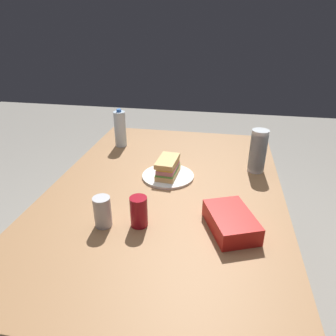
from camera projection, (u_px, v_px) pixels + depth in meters
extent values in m
plane|color=gray|center=(166.00, 304.00, 1.77)|extent=(8.00, 8.00, 0.00)
cube|color=#9E7047|center=(165.00, 192.00, 1.44)|extent=(1.58, 1.07, 0.04)
cylinder|color=brown|center=(248.00, 194.00, 2.17)|extent=(0.07, 0.07, 0.73)
cylinder|color=brown|center=(124.00, 183.00, 2.31)|extent=(0.07, 0.07, 0.73)
cylinder|color=white|center=(168.00, 176.00, 1.53)|extent=(0.26, 0.26, 0.01)
cube|color=#DBB26B|center=(168.00, 173.00, 1.52)|extent=(0.18, 0.10, 0.02)
cube|color=#599E3F|center=(168.00, 170.00, 1.51)|extent=(0.17, 0.10, 0.01)
cube|color=#C6727A|center=(168.00, 167.00, 1.51)|extent=(0.16, 0.09, 0.02)
cube|color=yellow|center=(168.00, 165.00, 1.50)|extent=(0.16, 0.09, 0.01)
cube|color=#DBB26B|center=(167.00, 161.00, 1.51)|extent=(0.18, 0.10, 0.02)
cylinder|color=maroon|center=(139.00, 212.00, 1.15)|extent=(0.07, 0.07, 0.12)
cube|color=red|center=(231.00, 222.00, 1.14)|extent=(0.27, 0.22, 0.07)
cylinder|color=silver|center=(120.00, 129.00, 1.85)|extent=(0.07, 0.07, 0.21)
cylinder|color=blue|center=(119.00, 110.00, 1.80)|extent=(0.03, 0.03, 0.02)
cylinder|color=silver|center=(256.00, 162.00, 1.57)|extent=(0.08, 0.08, 0.09)
cylinder|color=silver|center=(257.00, 159.00, 1.56)|extent=(0.08, 0.08, 0.09)
cylinder|color=silver|center=(257.00, 156.00, 1.56)|extent=(0.08, 0.08, 0.09)
cylinder|color=silver|center=(258.00, 153.00, 1.55)|extent=(0.08, 0.08, 0.09)
cylinder|color=silver|center=(258.00, 149.00, 1.54)|extent=(0.08, 0.08, 0.09)
cylinder|color=silver|center=(259.00, 146.00, 1.53)|extent=(0.08, 0.08, 0.09)
cylinder|color=silver|center=(259.00, 143.00, 1.52)|extent=(0.08, 0.08, 0.09)
cylinder|color=silver|center=(260.00, 139.00, 1.52)|extent=(0.08, 0.08, 0.09)
cylinder|color=silver|center=(103.00, 212.00, 1.15)|extent=(0.07, 0.07, 0.12)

